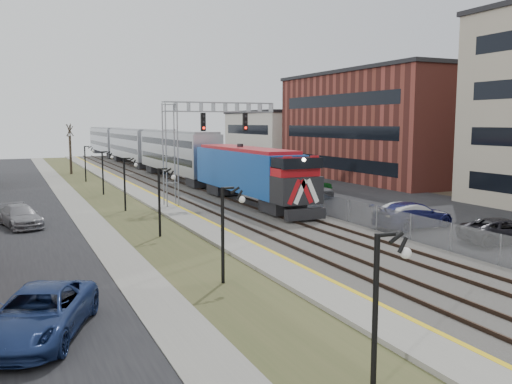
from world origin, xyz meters
TOP-DOWN VIEW (x-y plane):
  - ground at (0.00, 0.00)m, footprint 160.00×160.00m
  - street_west at (-11.50, 35.00)m, footprint 7.00×120.00m
  - sidewalk at (-7.00, 35.00)m, footprint 2.00×120.00m
  - grass_median at (-4.00, 35.00)m, footprint 4.00×120.00m
  - platform at (-1.00, 35.00)m, footprint 2.00×120.00m
  - ballast_bed at (4.00, 35.00)m, footprint 8.00×120.00m
  - parking_lot at (16.00, 35.00)m, footprint 16.00×120.00m
  - platform_edge at (-0.12, 35.00)m, footprint 0.24×120.00m
  - track_near at (2.00, 35.00)m, footprint 1.58×120.00m
  - track_far at (5.50, 35.00)m, footprint 1.58×120.00m
  - train at (5.50, 62.29)m, footprint 3.00×85.85m
  - signal_gantry at (1.22, 27.99)m, footprint 9.00×1.07m
  - lampposts at (-4.00, 18.29)m, footprint 0.14×62.14m
  - fence at (8.20, 35.00)m, footprint 0.04×120.00m
  - buildings_east at (30.00, 31.18)m, footprint 16.00×76.00m
  - car_lot_b at (10.78, 14.02)m, footprint 4.85×1.84m
  - car_lot_c at (12.63, 8.59)m, footprint 5.29×3.30m
  - car_lot_d at (11.02, 14.04)m, footprint 5.71×2.67m
  - car_lot_e at (11.67, 28.18)m, footprint 4.82×2.68m
  - car_lot_f at (13.83, 31.21)m, footprint 4.32×2.39m
  - car_street_a at (-11.11, 5.12)m, footprint 4.34×5.96m
  - car_street_b at (-11.21, 24.61)m, footprint 2.91×5.00m

SIDE VIEW (x-z plane):
  - ground at x=0.00m, z-range 0.00..0.00m
  - street_west at x=-11.50m, z-range 0.00..0.04m
  - parking_lot at x=16.00m, z-range 0.00..0.04m
  - grass_median at x=-4.00m, z-range 0.00..0.06m
  - sidewalk at x=-7.00m, z-range 0.00..0.08m
  - ballast_bed at x=4.00m, z-range 0.00..0.20m
  - platform at x=-1.00m, z-range 0.00..0.24m
  - platform_edge at x=-0.12m, z-range 0.24..0.25m
  - track_near at x=2.00m, z-range 0.20..0.35m
  - track_far at x=5.50m, z-range 0.20..0.35m
  - car_lot_f at x=13.83m, z-range 0.00..1.35m
  - car_street_b at x=-11.21m, z-range 0.00..1.36m
  - car_lot_c at x=12.63m, z-range 0.00..1.36m
  - car_street_a at x=-11.11m, z-range 0.00..1.51m
  - car_lot_e at x=11.67m, z-range 0.00..1.55m
  - car_lot_b at x=10.78m, z-range 0.00..1.58m
  - fence at x=8.20m, z-range 0.00..1.60m
  - car_lot_d at x=11.02m, z-range 0.00..1.61m
  - lampposts at x=-4.00m, z-range 0.00..4.00m
  - train at x=5.50m, z-range 0.26..5.58m
  - signal_gantry at x=1.22m, z-range 1.51..9.66m
  - buildings_east at x=30.00m, z-range -1.19..13.81m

